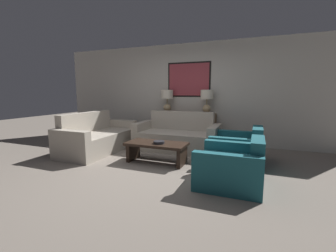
{
  "coord_description": "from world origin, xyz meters",
  "views": [
    {
      "loc": [
        1.73,
        -3.5,
        1.37
      ],
      "look_at": [
        -0.01,
        0.92,
        0.65
      ],
      "focal_mm": 24.0,
      "sensor_mm": 36.0,
      "label": 1
    }
  ],
  "objects_px": {
    "decorative_bowl": "(159,142)",
    "armchair_near_camera": "(232,167)",
    "couch_by_back_wall": "(177,137)",
    "couch_by_side": "(98,138)",
    "coffee_table": "(157,148)",
    "console_table": "(186,128)",
    "table_lamp_right": "(207,99)",
    "armchair_near_back_wall": "(238,150)",
    "table_lamp_left": "(167,98)"
  },
  "relations": [
    {
      "from": "couch_by_back_wall",
      "to": "decorative_bowl",
      "type": "xyz_separation_m",
      "value": [
        0.04,
        -1.18,
        0.12
      ]
    },
    {
      "from": "coffee_table",
      "to": "table_lamp_left",
      "type": "bearing_deg",
      "value": 105.44
    },
    {
      "from": "couch_by_side",
      "to": "armchair_near_camera",
      "type": "distance_m",
      "value": 3.25
    },
    {
      "from": "console_table",
      "to": "table_lamp_right",
      "type": "height_order",
      "value": "table_lamp_right"
    },
    {
      "from": "coffee_table",
      "to": "armchair_near_back_wall",
      "type": "height_order",
      "value": "armchair_near_back_wall"
    },
    {
      "from": "couch_by_side",
      "to": "decorative_bowl",
      "type": "relative_size",
      "value": 9.19
    },
    {
      "from": "couch_by_back_wall",
      "to": "armchair_near_camera",
      "type": "height_order",
      "value": "couch_by_back_wall"
    },
    {
      "from": "coffee_table",
      "to": "armchair_near_camera",
      "type": "height_order",
      "value": "armchair_near_camera"
    },
    {
      "from": "console_table",
      "to": "armchair_near_back_wall",
      "type": "bearing_deg",
      "value": -41.44
    },
    {
      "from": "coffee_table",
      "to": "decorative_bowl",
      "type": "relative_size",
      "value": 5.5
    },
    {
      "from": "couch_by_back_wall",
      "to": "armchair_near_camera",
      "type": "distance_m",
      "value": 2.21
    },
    {
      "from": "table_lamp_right",
      "to": "armchair_near_camera",
      "type": "relative_size",
      "value": 0.64
    },
    {
      "from": "table_lamp_right",
      "to": "armchair_near_back_wall",
      "type": "height_order",
      "value": "table_lamp_right"
    },
    {
      "from": "coffee_table",
      "to": "table_lamp_right",
      "type": "bearing_deg",
      "value": 72.3
    },
    {
      "from": "table_lamp_right",
      "to": "coffee_table",
      "type": "distance_m",
      "value": 2.12
    },
    {
      "from": "couch_by_back_wall",
      "to": "couch_by_side",
      "type": "height_order",
      "value": "same"
    },
    {
      "from": "couch_by_back_wall",
      "to": "armchair_near_back_wall",
      "type": "relative_size",
      "value": 2.08
    },
    {
      "from": "armchair_near_camera",
      "to": "decorative_bowl",
      "type": "bearing_deg",
      "value": 160.49
    },
    {
      "from": "table_lamp_right",
      "to": "couch_by_side",
      "type": "distance_m",
      "value": 2.85
    },
    {
      "from": "coffee_table",
      "to": "armchair_near_camera",
      "type": "xyz_separation_m",
      "value": [
        1.48,
        -0.55,
        -0.03
      ]
    },
    {
      "from": "couch_by_back_wall",
      "to": "couch_by_side",
      "type": "bearing_deg",
      "value": -154.34
    },
    {
      "from": "couch_by_side",
      "to": "coffee_table",
      "type": "distance_m",
      "value": 1.68
    },
    {
      "from": "couch_by_side",
      "to": "coffee_table",
      "type": "height_order",
      "value": "couch_by_side"
    },
    {
      "from": "coffee_table",
      "to": "couch_by_side",
      "type": "bearing_deg",
      "value": 169.39
    },
    {
      "from": "console_table",
      "to": "decorative_bowl",
      "type": "distance_m",
      "value": 1.88
    },
    {
      "from": "table_lamp_left",
      "to": "table_lamp_right",
      "type": "relative_size",
      "value": 1.0
    },
    {
      "from": "console_table",
      "to": "decorative_bowl",
      "type": "relative_size",
      "value": 7.23
    },
    {
      "from": "console_table",
      "to": "table_lamp_right",
      "type": "relative_size",
      "value": 2.55
    },
    {
      "from": "couch_by_back_wall",
      "to": "decorative_bowl",
      "type": "distance_m",
      "value": 1.19
    },
    {
      "from": "armchair_near_back_wall",
      "to": "coffee_table",
      "type": "bearing_deg",
      "value": -159.47
    },
    {
      "from": "console_table",
      "to": "armchair_near_camera",
      "type": "xyz_separation_m",
      "value": [
        1.44,
        -2.38,
        -0.15
      ]
    },
    {
      "from": "console_table",
      "to": "couch_by_side",
      "type": "height_order",
      "value": "couch_by_side"
    },
    {
      "from": "couch_by_side",
      "to": "armchair_near_back_wall",
      "type": "bearing_deg",
      "value": 4.45
    },
    {
      "from": "couch_by_side",
      "to": "armchair_near_back_wall",
      "type": "height_order",
      "value": "couch_by_side"
    },
    {
      "from": "console_table",
      "to": "couch_by_side",
      "type": "distance_m",
      "value": 2.28
    },
    {
      "from": "table_lamp_right",
      "to": "coffee_table",
      "type": "height_order",
      "value": "table_lamp_right"
    },
    {
      "from": "console_table",
      "to": "couch_by_side",
      "type": "relative_size",
      "value": 0.79
    },
    {
      "from": "coffee_table",
      "to": "armchair_near_back_wall",
      "type": "distance_m",
      "value": 1.58
    },
    {
      "from": "table_lamp_right",
      "to": "couch_by_back_wall",
      "type": "xyz_separation_m",
      "value": [
        -0.54,
        -0.7,
        -0.91
      ]
    },
    {
      "from": "couch_by_side",
      "to": "armchair_near_camera",
      "type": "relative_size",
      "value": 2.08
    },
    {
      "from": "decorative_bowl",
      "to": "table_lamp_left",
      "type": "bearing_deg",
      "value": 107.1
    },
    {
      "from": "console_table",
      "to": "decorative_bowl",
      "type": "height_order",
      "value": "console_table"
    },
    {
      "from": "coffee_table",
      "to": "armchair_near_back_wall",
      "type": "relative_size",
      "value": 1.25
    },
    {
      "from": "table_lamp_right",
      "to": "coffee_table",
      "type": "relative_size",
      "value": 0.52
    },
    {
      "from": "decorative_bowl",
      "to": "armchair_near_camera",
      "type": "bearing_deg",
      "value": -19.51
    },
    {
      "from": "couch_by_side",
      "to": "decorative_bowl",
      "type": "distance_m",
      "value": 1.77
    },
    {
      "from": "decorative_bowl",
      "to": "armchair_near_camera",
      "type": "height_order",
      "value": "armchair_near_camera"
    },
    {
      "from": "console_table",
      "to": "couch_by_back_wall",
      "type": "bearing_deg",
      "value": -90.0
    },
    {
      "from": "couch_by_back_wall",
      "to": "table_lamp_left",
      "type": "bearing_deg",
      "value": 127.79
    },
    {
      "from": "console_table",
      "to": "couch_by_back_wall",
      "type": "distance_m",
      "value": 0.71
    }
  ]
}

